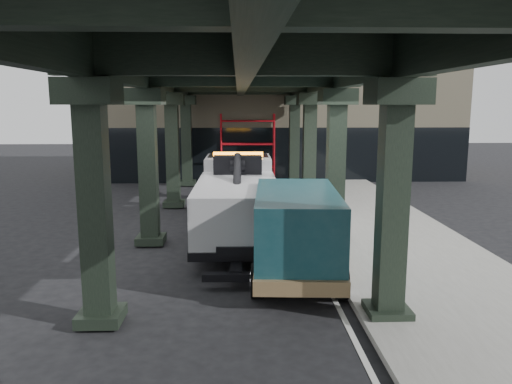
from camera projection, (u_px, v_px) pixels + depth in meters
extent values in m
plane|color=black|center=(257.00, 262.00, 14.43)|extent=(90.00, 90.00, 0.00)
cube|color=gray|center=(390.00, 240.00, 16.54)|extent=(5.00, 40.00, 0.15)
cube|color=silver|center=(306.00, 243.00, 16.46)|extent=(0.12, 38.00, 0.01)
cube|color=black|center=(392.00, 204.00, 10.15)|extent=(0.55, 0.55, 5.00)
cube|color=black|center=(398.00, 92.00, 9.76)|extent=(1.10, 1.10, 0.50)
cube|color=black|center=(387.00, 312.00, 10.55)|extent=(0.90, 0.90, 0.24)
cube|color=black|center=(336.00, 168.00, 16.06)|extent=(0.55, 0.55, 5.00)
cube|color=black|center=(338.00, 97.00, 15.67)|extent=(1.10, 1.10, 0.50)
cube|color=black|center=(334.00, 237.00, 16.46)|extent=(0.90, 0.90, 0.24)
cube|color=black|center=(309.00, 151.00, 21.97)|extent=(0.55, 0.55, 5.00)
cube|color=black|center=(310.00, 99.00, 21.58)|extent=(1.10, 1.10, 0.50)
cube|color=black|center=(308.00, 202.00, 22.37)|extent=(0.90, 0.90, 0.24)
cube|color=black|center=(294.00, 141.00, 27.87)|extent=(0.55, 0.55, 5.00)
cube|color=black|center=(295.00, 100.00, 27.48)|extent=(1.10, 1.10, 0.50)
cube|color=black|center=(294.00, 182.00, 28.27)|extent=(0.90, 0.90, 0.24)
cube|color=black|center=(95.00, 206.00, 9.94)|extent=(0.55, 0.55, 5.00)
cube|color=black|center=(88.00, 92.00, 9.55)|extent=(1.10, 1.10, 0.50)
cube|color=black|center=(101.00, 316.00, 10.34)|extent=(0.90, 0.90, 0.24)
cube|color=black|center=(148.00, 169.00, 15.85)|extent=(0.55, 0.55, 5.00)
cube|color=black|center=(146.00, 97.00, 15.46)|extent=(1.10, 1.10, 0.50)
cube|color=black|center=(151.00, 239.00, 16.25)|extent=(0.90, 0.90, 0.24)
cube|color=black|center=(173.00, 151.00, 21.76)|extent=(0.55, 0.55, 5.00)
cube|color=black|center=(171.00, 99.00, 21.37)|extent=(1.10, 1.10, 0.50)
cube|color=black|center=(174.00, 203.00, 22.16)|extent=(0.90, 0.90, 0.24)
cube|color=black|center=(187.00, 141.00, 27.66)|extent=(0.55, 0.55, 5.00)
cube|color=black|center=(186.00, 100.00, 27.27)|extent=(1.10, 1.10, 0.50)
cube|color=black|center=(188.00, 183.00, 28.06)|extent=(0.90, 0.90, 0.24)
cube|color=black|center=(338.00, 71.00, 15.53)|extent=(0.35, 32.00, 1.10)
cube|color=black|center=(145.00, 70.00, 15.32)|extent=(0.35, 32.00, 1.10)
cube|color=black|center=(242.00, 70.00, 15.43)|extent=(0.35, 32.00, 1.10)
cube|color=black|center=(242.00, 47.00, 15.31)|extent=(7.40, 32.00, 0.30)
cube|color=#C6B793|center=(276.00, 112.00, 33.50)|extent=(22.00, 10.00, 8.00)
cylinder|color=red|center=(221.00, 149.00, 28.70)|extent=(0.08, 0.08, 4.00)
cylinder|color=red|center=(221.00, 150.00, 27.91)|extent=(0.08, 0.08, 4.00)
cylinder|color=red|center=(273.00, 149.00, 28.81)|extent=(0.08, 0.08, 4.00)
cylinder|color=red|center=(274.00, 150.00, 28.02)|extent=(0.08, 0.08, 4.00)
cylinder|color=red|center=(248.00, 166.00, 28.93)|extent=(3.00, 0.08, 0.08)
cylinder|color=red|center=(247.00, 143.00, 28.70)|extent=(3.00, 0.08, 0.08)
cylinder|color=red|center=(247.00, 121.00, 28.48)|extent=(3.00, 0.08, 0.08)
cube|color=black|center=(238.00, 219.00, 16.75)|extent=(1.12, 7.81, 0.26)
cube|color=silver|center=(238.00, 181.00, 19.20)|extent=(2.47, 2.52, 1.87)
cube|color=silver|center=(239.00, 189.00, 20.37)|extent=(2.45, 0.75, 0.94)
cube|color=black|center=(238.00, 167.00, 19.37)|extent=(2.30, 1.38, 0.88)
cube|color=silver|center=(237.00, 206.00, 15.45)|extent=(2.55, 5.22, 1.46)
cube|color=orange|center=(238.00, 154.00, 18.82)|extent=(1.87, 0.31, 0.17)
cube|color=black|center=(238.00, 165.00, 17.32)|extent=(1.67, 0.64, 0.62)
cylinder|color=black|center=(237.00, 180.00, 15.52)|extent=(0.29, 3.64, 1.39)
cube|color=black|center=(236.00, 265.00, 13.02)|extent=(0.33, 1.46, 0.19)
cube|color=black|center=(236.00, 277.00, 12.31)|extent=(1.67, 0.28, 0.19)
cylinder|color=black|center=(210.00, 206.00, 19.66)|extent=(0.38, 1.15, 1.14)
cylinder|color=silver|center=(210.00, 206.00, 19.66)|extent=(0.41, 0.63, 0.63)
cylinder|color=black|center=(267.00, 205.00, 19.72)|extent=(0.38, 1.15, 1.14)
cylinder|color=silver|center=(267.00, 205.00, 19.72)|extent=(0.41, 0.63, 0.63)
cylinder|color=black|center=(203.00, 227.00, 16.28)|extent=(0.38, 1.15, 1.14)
cylinder|color=silver|center=(203.00, 227.00, 16.28)|extent=(0.41, 0.63, 0.63)
cylinder|color=black|center=(272.00, 226.00, 16.34)|extent=(0.38, 1.15, 1.14)
cylinder|color=silver|center=(272.00, 226.00, 16.34)|extent=(0.41, 0.63, 0.63)
cylinder|color=black|center=(199.00, 238.00, 14.95)|extent=(0.38, 1.15, 1.14)
cylinder|color=silver|center=(199.00, 238.00, 14.95)|extent=(0.41, 0.63, 0.63)
cylinder|color=black|center=(275.00, 237.00, 15.01)|extent=(0.38, 1.15, 1.14)
cylinder|color=silver|center=(275.00, 237.00, 15.01)|extent=(0.41, 0.63, 0.63)
cube|color=#133D46|center=(292.00, 219.00, 15.75)|extent=(2.10, 1.22, 0.89)
cube|color=#133D46|center=(296.00, 228.00, 13.00)|extent=(2.36, 4.58, 1.93)
cube|color=olive|center=(295.00, 253.00, 13.53)|extent=(2.47, 5.67, 0.35)
cube|color=black|center=(293.00, 197.00, 15.22)|extent=(1.95, 0.55, 0.82)
cube|color=black|center=(296.00, 207.00, 13.21)|extent=(2.34, 3.69, 0.54)
cube|color=silver|center=(291.00, 227.00, 16.33)|extent=(1.98, 0.25, 0.30)
cylinder|color=black|center=(261.00, 235.00, 15.82)|extent=(0.33, 0.85, 0.83)
cylinder|color=silver|center=(261.00, 235.00, 15.82)|extent=(0.35, 0.48, 0.46)
cylinder|color=black|center=(323.00, 236.00, 15.76)|extent=(0.33, 0.85, 0.83)
cylinder|color=silver|center=(323.00, 236.00, 15.76)|extent=(0.35, 0.48, 0.46)
cylinder|color=black|center=(257.00, 281.00, 11.73)|extent=(0.33, 0.85, 0.83)
cylinder|color=silver|center=(257.00, 281.00, 11.73)|extent=(0.35, 0.48, 0.46)
cylinder|color=black|center=(341.00, 282.00, 11.67)|extent=(0.33, 0.85, 0.83)
cylinder|color=silver|center=(341.00, 282.00, 11.67)|extent=(0.35, 0.48, 0.46)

